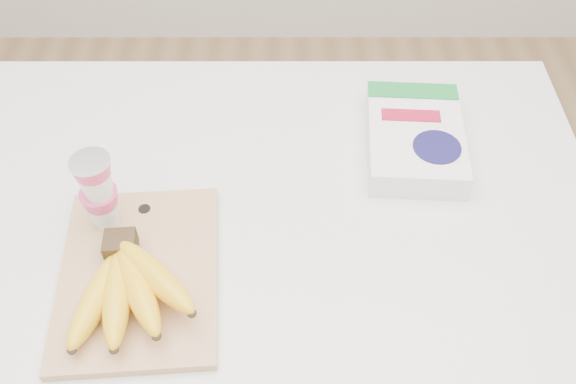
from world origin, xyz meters
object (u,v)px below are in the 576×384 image
object	(u,v)px
table	(225,371)
cereal_box	(415,138)
yogurt_stack	(98,191)
bananas	(126,287)
cutting_board	(139,274)

from	to	relation	value
table	cereal_box	xyz separation A→B (m)	(0.37, 0.19, 0.54)
table	yogurt_stack	xyz separation A→B (m)	(-0.15, 0.00, 0.60)
yogurt_stack	bananas	bearing A→B (deg)	-67.84
table	cutting_board	bearing A→B (deg)	-133.48
table	cereal_box	size ratio (longest dim) A/B	5.28
table	yogurt_stack	size ratio (longest dim) A/B	9.41
bananas	yogurt_stack	distance (m)	0.16
yogurt_stack	cereal_box	distance (m)	0.56
bananas	table	bearing A→B (deg)	56.27
cutting_board	yogurt_stack	distance (m)	0.14
table	yogurt_stack	world-z (taller)	yogurt_stack
cutting_board	yogurt_stack	xyz separation A→B (m)	(-0.06, 0.10, 0.09)
cutting_board	cereal_box	xyz separation A→B (m)	(0.46, 0.28, 0.02)
bananas	yogurt_stack	bearing A→B (deg)	112.16
cutting_board	table	bearing A→B (deg)	42.43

